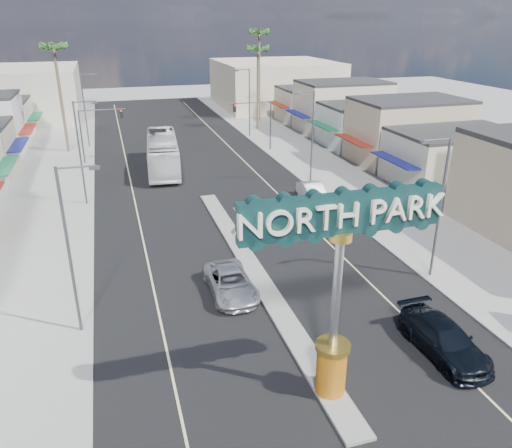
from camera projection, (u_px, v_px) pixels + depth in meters
ground at (205, 194)px, 46.76m from camera, size 160.00×160.00×0.00m
road at (205, 193)px, 46.75m from camera, size 20.00×120.00×0.01m
median_island at (253, 269)px, 32.57m from camera, size 1.30×30.00×0.16m
sidewalk_left at (46, 208)px, 43.04m from camera, size 8.00×120.00×0.12m
sidewalk_right at (341, 180)px, 50.43m from camera, size 8.00×120.00×0.12m
storefront_row_right at (370, 122)px, 63.43m from camera, size 12.00×42.00×6.00m
backdrop_far_left at (13, 94)px, 79.22m from camera, size 20.00×20.00×8.00m
backdrop_far_right at (275, 84)px, 90.83m from camera, size 20.00×20.00×8.00m
gateway_sign at (338, 274)px, 19.69m from camera, size 8.20×1.50×9.15m
traffic_signal_left at (97, 125)px, 55.07m from camera, size 5.09×0.45×6.00m
traffic_signal_right at (256, 116)px, 59.91m from camera, size 5.09×0.45×6.00m
streetlight_l_near at (71, 244)px, 24.36m from camera, size 2.03×0.22×9.00m
streetlight_l_mid at (81, 148)px, 42.05m from camera, size 2.03×0.22×9.00m
streetlight_l_far at (86, 107)px, 61.52m from camera, size 2.03×0.22×9.00m
streetlight_r_near at (439, 202)px, 29.87m from camera, size 2.03×0.22×9.00m
streetlight_r_mid at (311, 133)px, 47.56m from camera, size 2.03×0.22×9.00m
streetlight_r_far at (248, 99)px, 67.02m from camera, size 2.03×0.22×9.00m
palm_left_far at (54, 53)px, 56.60m from camera, size 2.60×2.60×13.10m
palm_right_mid at (258, 54)px, 69.11m from camera, size 2.60×2.60×12.10m
palm_right_far at (259, 38)px, 74.26m from camera, size 2.60×2.60×14.10m
suv_left at (230, 283)px, 29.58m from camera, size 2.54×5.42×1.50m
suv_right at (444, 339)px, 24.28m from camera, size 2.38×5.61×1.61m
car_parked_right at (313, 193)px, 44.52m from camera, size 1.86×4.88×1.59m
city_bus at (163, 153)px, 53.45m from camera, size 4.30×13.46×3.69m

